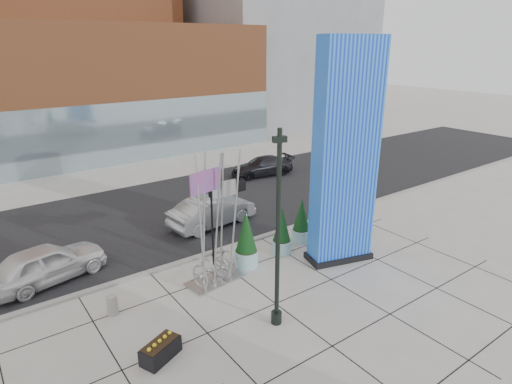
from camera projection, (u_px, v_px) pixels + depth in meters
ground at (239, 300)px, 16.58m from camera, size 160.00×160.00×0.00m
street_asphalt at (141, 219)px, 24.22m from camera, size 80.00×12.00×0.02m
curb_edge at (191, 259)px, 19.62m from camera, size 80.00×0.30×0.12m
tower_podium at (70, 92)px, 35.94m from camera, size 34.00×10.00×11.00m
tower_glass_front at (91, 137)px, 33.27m from camera, size 34.00×0.60×5.00m
building_grey_parking at (269, 47)px, 52.47m from camera, size 20.00×18.00×18.00m
blue_pylon at (345, 160)px, 18.29m from camera, size 3.18×2.04×9.78m
lamp_post at (278, 250)px, 14.33m from camera, size 0.48×0.39×7.01m
public_art_sculpture at (215, 249)px, 17.52m from camera, size 2.57×1.50×5.55m
concrete_bollard at (112, 305)px, 15.62m from camera, size 0.40×0.40×0.77m
overhead_street_sign at (224, 196)px, 18.40m from camera, size 1.77×0.25×3.75m
round_planter_east at (301, 221)px, 21.20m from camera, size 0.91×0.91×2.29m
round_planter_mid at (282, 232)px, 20.03m from camera, size 0.91×0.91×2.27m
round_planter_west at (246, 240)px, 18.79m from camera, size 1.05×1.05×2.63m
box_planter_north at (160, 349)px, 13.45m from camera, size 1.45×1.11×0.72m
car_white_west at (47, 264)px, 17.70m from camera, size 5.04×2.92×1.61m
car_silver_mid at (212, 211)px, 23.15m from camera, size 5.11×2.32×1.63m
car_dark_east at (262, 166)px, 32.00m from camera, size 5.01×2.69×1.38m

